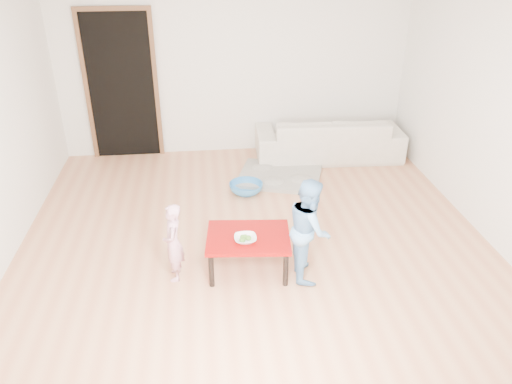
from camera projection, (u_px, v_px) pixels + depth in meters
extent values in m
cube|color=#C57D54|center=(254.00, 236.00, 5.48)|extent=(5.00, 5.00, 0.01)
cube|color=white|center=(234.00, 64.00, 7.08)|extent=(5.00, 0.02, 2.60)
cube|color=white|center=(495.00, 114.00, 5.13)|extent=(0.02, 5.00, 2.60)
imported|color=beige|center=(328.00, 137.00, 7.27)|extent=(2.13, 0.91, 0.61)
cube|color=orange|center=(305.00, 133.00, 7.01)|extent=(0.48, 0.44, 0.11)
imported|color=white|center=(245.00, 239.00, 4.65)|extent=(0.21, 0.21, 0.05)
imported|color=#D15F85|center=(173.00, 243.00, 4.65)|extent=(0.19, 0.29, 0.79)
imported|color=#60A7DF|center=(309.00, 229.00, 4.65)|extent=(0.42, 0.52, 1.01)
imported|color=#337FC2|center=(246.00, 188.00, 6.35)|extent=(0.43, 0.43, 0.13)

